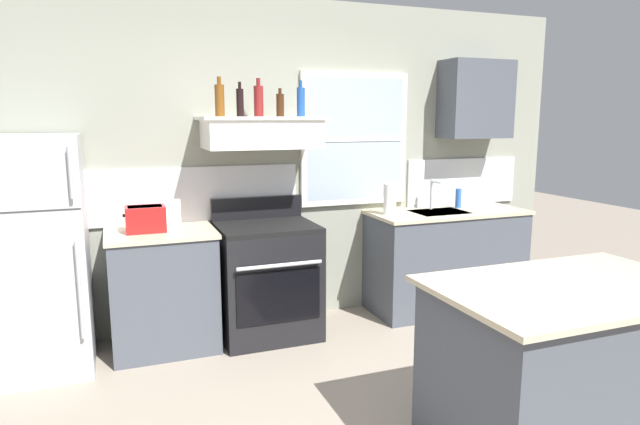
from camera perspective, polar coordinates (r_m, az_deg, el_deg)
back_wall at (r=4.69m, az=-3.57°, el=5.13°), size 5.40×0.11×2.70m
refrigerator at (r=4.21m, az=-27.76°, el=-3.98°), size 0.70×0.72×1.63m
counter_left_of_stove at (r=4.34m, az=-15.99°, el=-7.73°), size 0.79×0.63×0.91m
toaster at (r=4.21m, az=-17.71°, el=-0.60°), size 0.30×0.20×0.19m
stove_range at (r=4.43m, az=-5.52°, el=-6.89°), size 0.76×0.69×1.09m
range_hood_shelf at (r=4.34m, az=-6.12°, el=8.29°), size 0.96×0.52×0.24m
bottle_amber_wine at (r=4.26m, az=-10.41°, el=11.46°), size 0.07×0.07×0.29m
bottle_balsamic_dark at (r=4.26m, az=-8.32°, el=11.31°), size 0.06×0.06×0.26m
bottle_red_label_wine at (r=4.37m, az=-6.41°, el=11.51°), size 0.07×0.07×0.29m
bottle_brown_stout at (r=4.43m, az=-4.17°, el=11.13°), size 0.06×0.06×0.22m
bottle_blue_liqueur at (r=4.43m, az=-2.00°, el=11.48°), size 0.07×0.07×0.28m
counter_right_with_sink at (r=5.16m, az=12.93°, el=-4.77°), size 1.43×0.63×0.91m
sink_faucet at (r=5.07m, az=11.66°, el=2.25°), size 0.03×0.17×0.28m
paper_towel_roll at (r=4.74m, az=7.27°, el=1.38°), size 0.11×0.11×0.27m
dish_soap_bottle at (r=5.24m, az=14.20°, el=1.45°), size 0.06×0.06×0.18m
kitchen_island at (r=3.20m, az=24.22°, el=-14.63°), size 1.40×0.90×0.91m
upper_cabinet_right at (r=5.32m, az=15.89°, el=11.24°), size 0.64×0.32×0.70m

